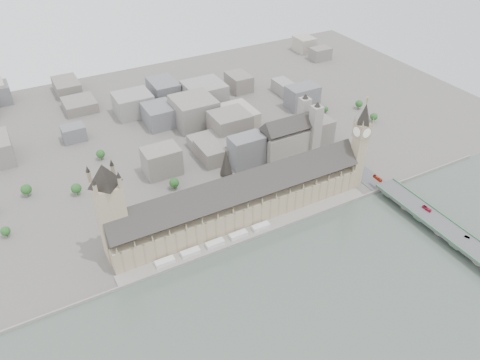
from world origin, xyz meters
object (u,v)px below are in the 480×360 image
elizabeth_tower (360,140)px  car_approach (360,160)px  car_silver (467,237)px  westminster_abbey (290,137)px  palace_of_westminster (239,200)px  westminster_bridge (436,224)px  red_bus_south (427,209)px  red_bus_north (377,178)px  victoria_tower (110,208)px

elizabeth_tower → car_approach: 59.91m
car_silver → car_approach: car_silver is taller
elizabeth_tower → westminster_abbey: elizabeth_tower is taller
palace_of_westminster → westminster_bridge: bearing=-33.5°
red_bus_south → car_silver: bearing=-89.5°
red_bus_south → red_bus_north: bearing=95.2°
westminster_bridge → car_approach: car_approach is taller
palace_of_westminster → car_silver: size_ratio=55.92×
palace_of_westminster → red_bus_north: bearing=-9.7°
elizabeth_tower → red_bus_south: (27.73, -78.62, -46.41)m
palace_of_westminster → westminster_bridge: size_ratio=0.82×
red_bus_north → car_approach: size_ratio=2.59×
westminster_abbey → victoria_tower: bearing=-163.5°
westminster_bridge → red_bus_north: 80.61m
victoria_tower → westminster_abbey: (232.92, 69.00, -30.12)m
palace_of_westminster → car_approach: palace_of_westminster is taller
red_bus_north → westminster_abbey: bearing=116.6°
car_silver → westminster_abbey: bearing=81.6°
westminster_abbey → car_silver: 221.30m
victoria_tower → westminster_bridge: 309.91m
palace_of_westminster → red_bus_north: size_ratio=21.73×
victoria_tower → westminster_abbey: bearing=16.5°
car_silver → car_approach: size_ratio=1.01×
victoria_tower → westminster_bridge: bearing=-21.8°
red_bus_south → car_approach: red_bus_south is taller
elizabeth_tower → palace_of_westminster: bearing=175.2°
elizabeth_tower → car_approach: (28.36, 23.70, -47.15)m
palace_of_westminster → westminster_abbey: (110.92, 75.30, 2.38)m
victoria_tower → red_bus_south: (287.73, -96.62, -43.53)m
victoria_tower → palace_of_westminster: bearing=-3.0°
westminster_abbey → red_bus_south: (54.81, -165.62, -13.41)m
westminster_abbey → red_bus_north: westminster_abbey is taller
westminster_bridge → red_bus_north: bearing=92.9°
elizabeth_tower → westminster_bridge: elizabeth_tower is taller
westminster_bridge → westminster_abbey: westminster_abbey is taller
palace_of_westminster → westminster_abbey: size_ratio=3.90×
red_bus_south → elizabeth_tower: bearing=107.6°
elizabeth_tower → red_bus_south: elizabeth_tower is taller
westminster_bridge → westminster_abbey: 190.56m
elizabeth_tower → car_silver: 138.13m
victoria_tower → car_silver: 326.70m
victoria_tower → car_approach: size_ratio=21.25×
victoria_tower → car_approach: (288.36, 5.70, -44.27)m
palace_of_westminster → elizabeth_tower: elizabeth_tower is taller
car_silver → westminster_bridge: bearing=77.2°
car_silver → red_bus_south: bearing=69.1°
elizabeth_tower → victoria_tower: size_ratio=1.07×
red_bus_south → car_silver: red_bus_south is taller
elizabeth_tower → victoria_tower: elizabeth_tower is taller
victoria_tower → red_bus_north: victoria_tower is taller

